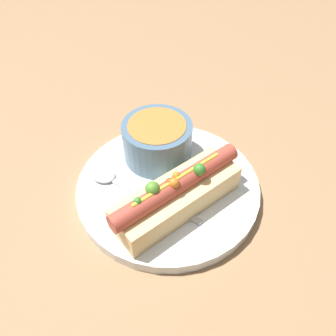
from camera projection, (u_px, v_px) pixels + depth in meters
ground_plane at (168, 191)px, 0.48m from camera, size 4.00×4.00×0.00m
dinner_plate at (168, 187)px, 0.48m from camera, size 0.26×0.26×0.02m
hot_dog at (177, 194)px, 0.42m from camera, size 0.19×0.12×0.07m
soup_bowl at (158, 139)px, 0.49m from camera, size 0.10×0.10×0.06m
spoon at (118, 182)px, 0.47m from camera, size 0.14×0.14×0.01m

